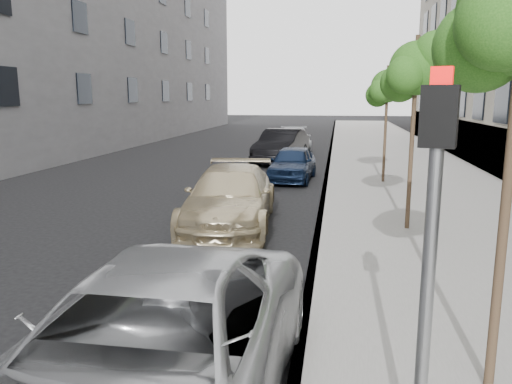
% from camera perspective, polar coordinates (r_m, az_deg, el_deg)
% --- Properties ---
extents(sidewalk, '(6.40, 72.00, 0.14)m').
position_cam_1_polar(sidewalk, '(27.90, 14.93, 4.23)').
color(sidewalk, gray).
rests_on(sidewalk, ground).
extents(curb, '(0.15, 72.00, 0.14)m').
position_cam_1_polar(curb, '(27.77, 8.48, 4.44)').
color(curb, '#9E9B93').
rests_on(curb, ground).
extents(tree_mid, '(1.56, 1.36, 4.37)m').
position_cam_1_polar(tree_mid, '(11.73, 17.97, 13.29)').
color(tree_mid, '#38281C').
rests_on(tree_mid, sidewalk).
extents(tree_far, '(1.53, 1.33, 4.09)m').
position_cam_1_polar(tree_far, '(18.18, 14.88, 11.61)').
color(tree_far, '#38281C').
rests_on(tree_far, sidewalk).
extents(signal_pole, '(0.28, 0.24, 3.20)m').
position_cam_1_polar(signal_pole, '(3.78, 19.34, -5.19)').
color(signal_pole, '#939699').
rests_on(signal_pole, sidewalk).
extents(minivan, '(2.53, 5.47, 1.52)m').
position_cam_1_polar(minivan, '(4.98, -11.93, -17.90)').
color(minivan, '#B2B4B7').
rests_on(minivan, ground).
extents(suv, '(2.40, 5.11, 1.44)m').
position_cam_1_polar(suv, '(12.11, -2.97, -0.63)').
color(suv, '#C4B38B').
rests_on(suv, ground).
extents(sedan_blue, '(1.75, 3.88, 1.29)m').
position_cam_1_polar(sedan_blue, '(18.88, 4.19, 3.29)').
color(sedan_blue, '#101C35').
rests_on(sedan_blue, ground).
extents(sedan_black, '(2.38, 5.03, 1.59)m').
position_cam_1_polar(sedan_black, '(23.82, 2.94, 5.25)').
color(sedan_black, black).
rests_on(sedan_black, ground).
extents(sedan_rear, '(2.35, 4.84, 1.36)m').
position_cam_1_polar(sedan_rear, '(29.12, 4.38, 6.03)').
color(sedan_rear, '#92959A').
rests_on(sedan_rear, ground).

